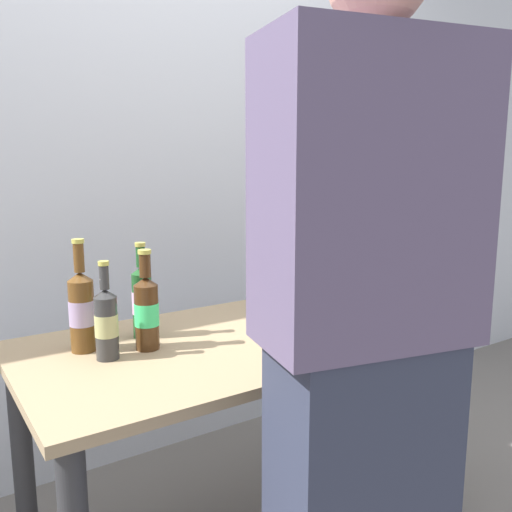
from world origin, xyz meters
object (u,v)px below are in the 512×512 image
at_px(beer_bottle_green, 106,322).
at_px(person_figure, 363,371).
at_px(laptop, 320,304).
at_px(beer_bottle_brown, 147,310).
at_px(beer_bottle_amber, 142,300).
at_px(coffee_mug, 418,300).
at_px(beer_bottle_dark, 82,309).

relative_size(beer_bottle_green, person_figure, 0.16).
bearing_deg(laptop, beer_bottle_brown, 178.53).
xyz_separation_m(laptop, beer_bottle_brown, (-0.65, 0.02, 0.07)).
xyz_separation_m(beer_bottle_amber, beer_bottle_brown, (-0.03, -0.11, -0.00)).
height_order(beer_bottle_brown, coffee_mug, beer_bottle_brown).
bearing_deg(beer_bottle_brown, person_figure, -74.34).
xyz_separation_m(laptop, coffee_mug, (0.30, -0.18, 0.01)).
bearing_deg(coffee_mug, laptop, 148.32).
bearing_deg(beer_bottle_green, beer_bottle_amber, 38.99).
relative_size(laptop, person_figure, 0.19).
relative_size(beer_bottle_brown, beer_bottle_dark, 0.90).
xyz_separation_m(laptop, beer_bottle_dark, (-0.81, 0.10, 0.08)).
relative_size(laptop, coffee_mug, 2.90).
distance_m(beer_bottle_brown, beer_bottle_dark, 0.18).
bearing_deg(beer_bottle_green, person_figure, -64.72).
xyz_separation_m(laptop, beer_bottle_green, (-0.77, 0.00, 0.06)).
bearing_deg(person_figure, beer_bottle_amber, 101.44).
xyz_separation_m(beer_bottle_dark, coffee_mug, (1.11, -0.29, -0.07)).
relative_size(person_figure, coffee_mug, 15.05).
bearing_deg(beer_bottle_dark, beer_bottle_amber, 6.97).
xyz_separation_m(beer_bottle_amber, coffee_mug, (0.91, -0.31, -0.07)).
xyz_separation_m(laptop, person_figure, (-0.45, -0.67, 0.08)).
distance_m(laptop, beer_bottle_dark, 0.82).
distance_m(laptop, coffee_mug, 0.35).
xyz_separation_m(laptop, beer_bottle_amber, (-0.61, 0.13, 0.08)).
bearing_deg(beer_bottle_brown, laptop, -1.47).
xyz_separation_m(person_figure, coffee_mug, (0.75, 0.48, -0.07)).
relative_size(laptop, beer_bottle_amber, 1.14).
distance_m(beer_bottle_amber, coffee_mug, 0.97).
distance_m(beer_bottle_brown, person_figure, 0.71).
bearing_deg(coffee_mug, beer_bottle_amber, 161.14).
relative_size(beer_bottle_green, coffee_mug, 2.37).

